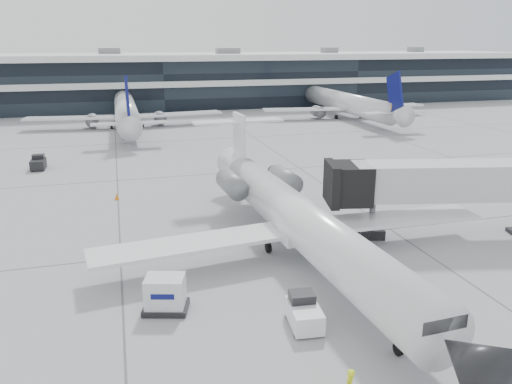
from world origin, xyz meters
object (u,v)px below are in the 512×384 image
object	(u,v)px
baggage_tug	(304,313)
cargo_uld	(165,294)
jet_bridge	(463,181)
regional_jet	(299,219)

from	to	relation	value
baggage_tug	cargo_uld	bearing A→B (deg)	158.90
jet_bridge	cargo_uld	world-z (taller)	jet_bridge
regional_jet	baggage_tug	bearing A→B (deg)	-111.33
baggage_tug	cargo_uld	xyz separation A→B (m)	(-6.57, 3.35, 0.25)
cargo_uld	baggage_tug	bearing A→B (deg)	-11.03
regional_jet	cargo_uld	world-z (taller)	regional_jet
jet_bridge	baggage_tug	world-z (taller)	jet_bridge
regional_jet	baggage_tug	world-z (taller)	regional_jet
baggage_tug	cargo_uld	distance (m)	7.38
jet_bridge	cargo_uld	bearing A→B (deg)	-154.46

